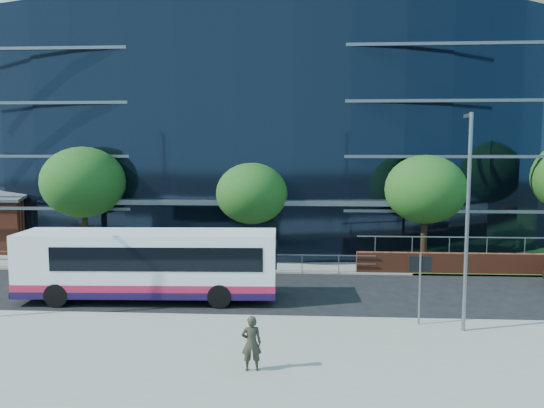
# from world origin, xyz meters

# --- Properties ---
(ground) EXTENTS (200.00, 200.00, 0.00)m
(ground) POSITION_xyz_m (0.00, 0.00, 0.00)
(ground) COLOR black
(ground) RESTS_ON ground
(pavement_near) EXTENTS (80.00, 8.00, 0.15)m
(pavement_near) POSITION_xyz_m (0.00, -5.00, 0.07)
(pavement_near) COLOR gray
(pavement_near) RESTS_ON ground
(kerb) EXTENTS (80.00, 0.25, 0.16)m
(kerb) POSITION_xyz_m (0.00, -1.00, 0.08)
(kerb) COLOR gray
(kerb) RESTS_ON ground
(yellow_line_outer) EXTENTS (80.00, 0.08, 0.01)m
(yellow_line_outer) POSITION_xyz_m (0.00, -0.80, 0.01)
(yellow_line_outer) COLOR gold
(yellow_line_outer) RESTS_ON ground
(yellow_line_inner) EXTENTS (80.00, 0.08, 0.01)m
(yellow_line_inner) POSITION_xyz_m (0.00, -0.65, 0.01)
(yellow_line_inner) COLOR gold
(yellow_line_inner) RESTS_ON ground
(far_forecourt) EXTENTS (50.00, 8.00, 0.10)m
(far_forecourt) POSITION_xyz_m (-6.00, 11.00, 0.05)
(far_forecourt) COLOR gray
(far_forecourt) RESTS_ON ground
(glass_office) EXTENTS (44.00, 23.10, 16.00)m
(glass_office) POSITION_xyz_m (-4.00, 20.85, 8.00)
(glass_office) COLOR black
(glass_office) RESTS_ON ground
(guard_railings) EXTENTS (24.00, 0.05, 1.10)m
(guard_railings) POSITION_xyz_m (-8.00, 7.00, 0.82)
(guard_railings) COLOR slate
(guard_railings) RESTS_ON ground
(apartment_block) EXTENTS (60.00, 42.00, 30.00)m
(apartment_block) POSITION_xyz_m (32.00, 57.21, 11.11)
(apartment_block) COLOR #2D511E
(apartment_block) RESTS_ON ground
(street_sign) EXTENTS (0.85, 0.09, 2.80)m
(street_sign) POSITION_xyz_m (4.50, -1.59, 2.15)
(street_sign) COLOR slate
(street_sign) RESTS_ON pavement_near
(tree_far_a) EXTENTS (4.95, 4.95, 6.98)m
(tree_far_a) POSITION_xyz_m (-13.00, 9.00, 4.86)
(tree_far_a) COLOR black
(tree_far_a) RESTS_ON ground
(tree_far_b) EXTENTS (4.29, 4.29, 6.05)m
(tree_far_b) POSITION_xyz_m (-3.00, 9.50, 4.21)
(tree_far_b) COLOR black
(tree_far_b) RESTS_ON ground
(tree_far_c) EXTENTS (4.62, 4.62, 6.51)m
(tree_far_c) POSITION_xyz_m (7.00, 9.00, 4.54)
(tree_far_c) COLOR black
(tree_far_c) RESTS_ON ground
(tree_dist_e) EXTENTS (4.62, 4.62, 6.51)m
(tree_dist_e) POSITION_xyz_m (24.00, 40.00, 4.54)
(tree_dist_e) COLOR black
(tree_dist_e) RESTS_ON ground
(streetlight_east) EXTENTS (0.15, 0.77, 8.00)m
(streetlight_east) POSITION_xyz_m (6.00, -2.17, 4.44)
(streetlight_east) COLOR slate
(streetlight_east) RESTS_ON pavement_near
(city_bus) EXTENTS (11.68, 3.13, 3.13)m
(city_bus) POSITION_xyz_m (-6.82, 1.56, 1.66)
(city_bus) COLOR white
(city_bus) RESTS_ON ground
(pedestrian_b) EXTENTS (0.66, 0.48, 1.70)m
(pedestrian_b) POSITION_xyz_m (-1.49, -6.18, 1.00)
(pedestrian_b) COLOR #302F22
(pedestrian_b) RESTS_ON pavement_near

